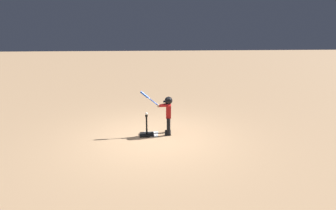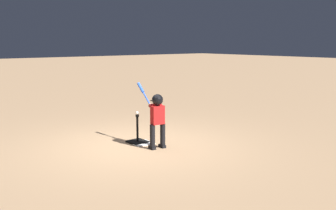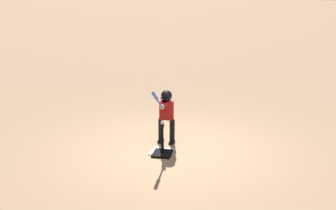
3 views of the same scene
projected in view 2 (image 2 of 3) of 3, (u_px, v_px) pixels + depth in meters
The scene contains 5 objects.
ground_plane at pixel (136, 146), 8.44m from camera, with size 90.00×90.00×0.00m, color tan.
home_plate at pixel (142, 143), 8.63m from camera, with size 0.44×0.44×0.02m, color white.
batting_tee at pixel (138, 139), 8.68m from camera, with size 0.41×0.37×0.63m.
batter_child at pixel (157, 114), 8.14m from camera, with size 0.95×0.37×1.32m.
baseball at pixel (137, 113), 8.59m from camera, with size 0.07×0.07×0.07m, color white.
Camera 2 is at (-6.82, 4.60, 2.23)m, focal length 42.00 mm.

